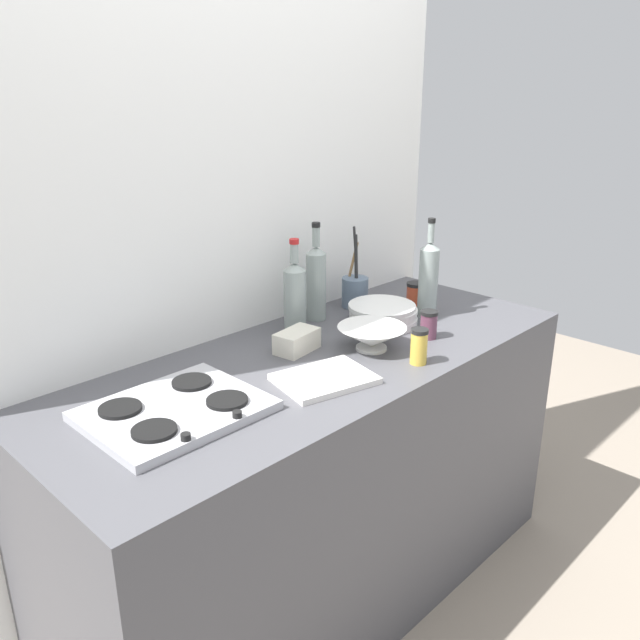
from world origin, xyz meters
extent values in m
plane|color=gray|center=(0.00, 0.00, 0.00)|extent=(6.00, 6.00, 0.00)
cube|color=#4C4C51|center=(0.00, 0.00, 0.45)|extent=(1.80, 0.70, 0.90)
cube|color=white|center=(0.00, 0.38, 1.25)|extent=(1.90, 0.06, 2.50)
cube|color=#B2B2B7|center=(-0.53, 0.00, 0.91)|extent=(0.43, 0.35, 0.02)
cylinder|color=black|center=(-0.64, -0.08, 0.93)|extent=(0.11, 0.11, 0.01)
cylinder|color=black|center=(-0.42, -0.08, 0.93)|extent=(0.11, 0.11, 0.01)
cylinder|color=black|center=(-0.64, 0.08, 0.93)|extent=(0.11, 0.11, 0.01)
cylinder|color=black|center=(-0.42, 0.08, 0.93)|extent=(0.11, 0.11, 0.01)
cylinder|color=black|center=(-0.60, -0.16, 0.93)|extent=(0.02, 0.02, 0.02)
cylinder|color=black|center=(-0.45, -0.16, 0.93)|extent=(0.02, 0.02, 0.02)
cylinder|color=white|center=(0.36, 0.04, 0.91)|extent=(0.24, 0.24, 0.01)
cylinder|color=white|center=(0.36, 0.04, 0.92)|extent=(0.24, 0.24, 0.01)
cylinder|color=white|center=(0.36, 0.04, 0.94)|extent=(0.24, 0.24, 0.01)
cylinder|color=white|center=(0.36, 0.04, 0.95)|extent=(0.24, 0.24, 0.01)
cylinder|color=white|center=(0.35, 0.04, 0.97)|extent=(0.24, 0.24, 0.01)
cylinder|color=gray|center=(0.09, 0.20, 1.01)|extent=(0.07, 0.07, 0.22)
cone|color=gray|center=(0.09, 0.20, 1.13)|extent=(0.07, 0.07, 0.03)
cylinder|color=gray|center=(0.09, 0.20, 1.18)|extent=(0.03, 0.03, 0.06)
cylinder|color=#B21E1E|center=(0.09, 0.20, 1.22)|extent=(0.03, 0.03, 0.02)
cylinder|color=gray|center=(0.54, -0.02, 1.02)|extent=(0.07, 0.07, 0.25)
cone|color=gray|center=(0.54, -0.02, 1.16)|extent=(0.07, 0.07, 0.02)
cylinder|color=gray|center=(0.54, -0.02, 1.21)|extent=(0.02, 0.02, 0.07)
cylinder|color=black|center=(0.54, -0.02, 1.25)|extent=(0.03, 0.03, 0.02)
cylinder|color=gray|center=(0.24, 0.25, 1.02)|extent=(0.07, 0.07, 0.24)
cone|color=gray|center=(0.24, 0.25, 1.15)|extent=(0.07, 0.07, 0.02)
cylinder|color=gray|center=(0.24, 0.25, 1.20)|extent=(0.03, 0.03, 0.07)
cylinder|color=black|center=(0.24, 0.25, 1.24)|extent=(0.03, 0.03, 0.02)
cylinder|color=white|center=(0.15, -0.08, 0.91)|extent=(0.10, 0.10, 0.01)
cone|color=white|center=(0.15, -0.08, 0.94)|extent=(0.22, 0.22, 0.07)
cube|color=silver|center=(-0.02, 0.08, 0.93)|extent=(0.15, 0.11, 0.07)
cylinder|color=slate|center=(0.44, 0.24, 0.96)|extent=(0.10, 0.10, 0.11)
cylinder|color=#262626|center=(0.44, 0.24, 1.08)|extent=(0.03, 0.02, 0.27)
cylinder|color=#997247|center=(0.44, 0.27, 1.05)|extent=(0.03, 0.04, 0.20)
cylinder|color=#262626|center=(0.44, 0.24, 1.06)|extent=(0.03, 0.02, 0.24)
cylinder|color=#66384C|center=(0.36, -0.15, 0.94)|extent=(0.06, 0.06, 0.08)
cylinder|color=black|center=(0.36, -0.15, 0.99)|extent=(0.06, 0.06, 0.01)
cylinder|color=gold|center=(0.17, -0.25, 0.95)|extent=(0.05, 0.05, 0.10)
cylinder|color=black|center=(0.17, -0.25, 1.00)|extent=(0.05, 0.05, 0.01)
cylinder|color=#C64C2D|center=(0.60, 0.09, 0.94)|extent=(0.06, 0.06, 0.08)
cylinder|color=black|center=(0.60, 0.09, 0.98)|extent=(0.07, 0.07, 0.01)
cube|color=silver|center=(-0.12, -0.14, 0.91)|extent=(0.30, 0.25, 0.02)
camera|label=1|loc=(-1.32, -1.29, 1.69)|focal=36.35mm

